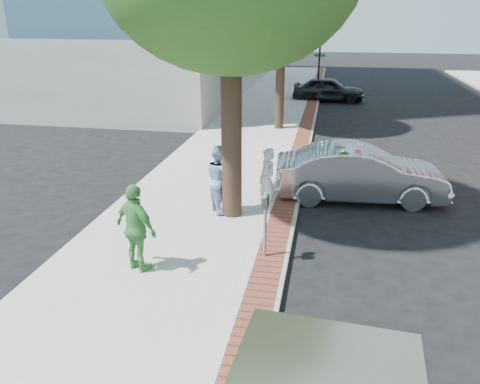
% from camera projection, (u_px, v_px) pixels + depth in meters
% --- Properties ---
extents(ground, '(120.00, 120.00, 0.00)m').
position_uv_depth(ground, '(241.00, 255.00, 10.61)').
color(ground, black).
rests_on(ground, ground).
extents(sidewalk, '(5.00, 60.00, 0.15)m').
position_uv_depth(sidewalk, '(241.00, 152.00, 18.18)').
color(sidewalk, '#9E9991').
rests_on(sidewalk, ground).
extents(brick_strip, '(0.60, 60.00, 0.01)m').
position_uv_depth(brick_strip, '(298.00, 153.00, 17.76)').
color(brick_strip, brown).
rests_on(brick_strip, sidewalk).
extents(curb, '(0.10, 60.00, 0.15)m').
position_uv_depth(curb, '(307.00, 155.00, 17.73)').
color(curb, gray).
rests_on(curb, ground).
extents(office_base, '(18.20, 22.20, 4.00)m').
position_uv_depth(office_base, '(116.00, 61.00, 32.35)').
color(office_base, gray).
rests_on(office_base, ground).
extents(signal_near, '(0.70, 0.15, 3.80)m').
position_uv_depth(signal_near, '(319.00, 61.00, 29.80)').
color(signal_near, black).
rests_on(signal_near, ground).
extents(tree_far, '(4.80, 4.80, 7.14)m').
position_uv_depth(tree_far, '(282.00, 9.00, 19.79)').
color(tree_far, black).
rests_on(tree_far, sidewalk).
extents(parking_meter, '(0.12, 0.32, 1.47)m').
position_uv_depth(parking_meter, '(265.00, 212.00, 9.88)').
color(parking_meter, gray).
rests_on(parking_meter, sidewalk).
extents(person_gray, '(0.69, 0.76, 1.74)m').
position_uv_depth(person_gray, '(267.00, 181.00, 12.26)').
color(person_gray, silver).
rests_on(person_gray, sidewalk).
extents(person_officer, '(1.05, 1.11, 1.81)m').
position_uv_depth(person_officer, '(220.00, 179.00, 12.29)').
color(person_officer, '#87A6D1').
rests_on(person_officer, sidewalk).
extents(person_green, '(1.18, 0.90, 1.87)m').
position_uv_depth(person_green, '(136.00, 228.00, 9.39)').
color(person_green, '#449745').
rests_on(person_green, sidewalk).
extents(sedan_silver, '(4.96, 2.10, 1.59)m').
position_uv_depth(sedan_silver, '(360.00, 174.00, 13.48)').
color(sedan_silver, '#B6B8BD').
rests_on(sedan_silver, ground).
extents(bg_car, '(4.34, 1.77, 1.47)m').
position_uv_depth(bg_car, '(328.00, 89.00, 28.74)').
color(bg_car, black).
rests_on(bg_car, ground).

